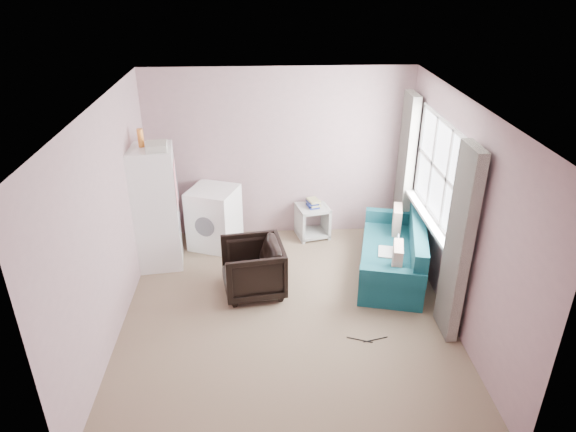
% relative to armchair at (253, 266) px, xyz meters
% --- Properties ---
extents(room, '(3.84, 4.24, 2.54)m').
position_rel_armchair_xyz_m(room, '(0.41, -0.49, 0.88)').
color(room, '#816A54').
rests_on(room, ground).
extents(armchair, '(0.78, 0.82, 0.75)m').
position_rel_armchair_xyz_m(armchair, '(0.00, 0.00, 0.00)').
color(armchair, black).
rests_on(armchair, ground).
extents(fridge, '(0.65, 0.64, 1.90)m').
position_rel_armchair_xyz_m(fridge, '(-1.27, 0.76, 0.47)').
color(fridge, white).
rests_on(fridge, ground).
extents(washing_machine, '(0.80, 0.80, 0.89)m').
position_rel_armchair_xyz_m(washing_machine, '(-0.56, 1.23, 0.09)').
color(washing_machine, white).
rests_on(washing_machine, ground).
extents(side_table, '(0.53, 0.53, 0.61)m').
position_rel_armchair_xyz_m(side_table, '(0.88, 1.42, -0.09)').
color(side_table, '#ADAEAA').
rests_on(side_table, ground).
extents(sofa, '(1.16, 1.85, 0.77)m').
position_rel_armchair_xyz_m(sofa, '(1.88, 0.30, -0.09)').
color(sofa, '#14545F').
rests_on(sofa, ground).
extents(window_dressing, '(0.17, 2.62, 2.18)m').
position_rel_armchair_xyz_m(window_dressing, '(2.18, 0.20, 0.73)').
color(window_dressing, white).
rests_on(window_dressing, ground).
extents(floor_cables, '(0.46, 0.12, 0.01)m').
position_rel_armchair_xyz_m(floor_cables, '(1.27, -1.01, -0.37)').
color(floor_cables, black).
rests_on(floor_cables, ground).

